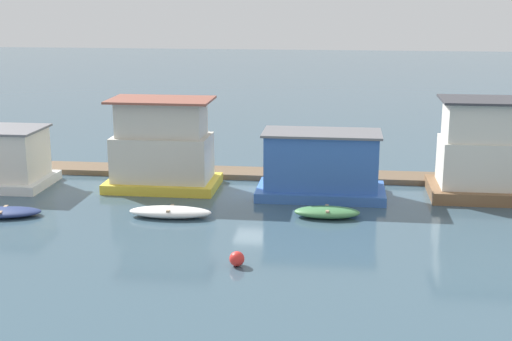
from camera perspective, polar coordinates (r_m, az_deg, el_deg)
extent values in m
plane|color=#385160|center=(37.57, 0.19, -1.71)|extent=(200.00, 200.00, 0.00)
cube|color=brown|center=(40.70, 0.74, -0.27)|extent=(42.40, 2.07, 0.30)
cube|color=white|center=(41.17, -19.81, -0.81)|extent=(5.49, 3.89, 0.49)
cube|color=gold|center=(38.59, -7.41, -1.02)|extent=(5.87, 3.63, 0.50)
cube|color=beige|center=(38.25, -7.48, 1.05)|extent=(5.07, 2.83, 2.37)
cube|color=beige|center=(37.85, -7.58, 4.15)|extent=(4.50, 2.26, 1.84)
cube|color=brown|center=(37.70, -7.62, 5.62)|extent=(5.37, 3.13, 0.12)
cube|color=#3866B7|center=(36.84, 5.20, -1.70)|extent=(6.53, 3.48, 0.48)
cube|color=#3866B7|center=(36.44, 5.25, 0.78)|extent=(5.67, 2.62, 2.78)
cube|color=slate|center=(36.14, 5.30, 3.01)|extent=(5.97, 2.92, 0.12)
cube|color=brown|center=(38.60, 18.82, -1.58)|extent=(7.04, 3.98, 0.60)
cube|color=silver|center=(38.25, 18.99, 0.57)|extent=(6.07, 3.01, 2.38)
cube|color=silver|center=(37.84, 19.25, 3.76)|extent=(5.77, 2.70, 1.95)
cube|color=#38383D|center=(37.69, 19.37, 5.31)|extent=(6.37, 3.31, 0.12)
ellipsoid|color=navy|center=(35.44, -19.56, -3.17)|extent=(3.72, 2.13, 0.39)
cube|color=#997F60|center=(35.40, -19.58, -2.96)|extent=(0.39, 1.26, 0.08)
ellipsoid|color=white|center=(33.50, -6.87, -3.31)|extent=(3.92, 1.44, 0.51)
cube|color=#997F60|center=(33.44, -6.88, -3.02)|extent=(0.20, 1.11, 0.08)
ellipsoid|color=#47844C|center=(33.40, 5.71, -3.34)|extent=(3.11, 1.53, 0.50)
cube|color=#997F60|center=(33.35, 5.72, -3.05)|extent=(0.21, 1.17, 0.08)
cylinder|color=#846B4C|center=(42.94, -17.61, 0.58)|extent=(0.21, 0.21, 1.40)
cylinder|color=brown|center=(42.78, -17.21, 0.68)|extent=(0.21, 0.21, 1.58)
cylinder|color=#846B4C|center=(39.06, 6.08, 0.05)|extent=(0.26, 0.26, 1.62)
sphere|color=red|center=(27.42, -1.54, -7.08)|extent=(0.58, 0.58, 0.58)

